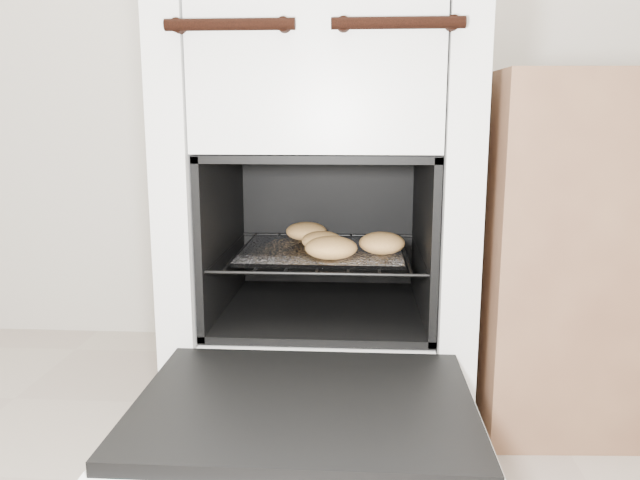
{
  "coord_description": "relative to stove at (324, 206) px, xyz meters",
  "views": [
    {
      "loc": [
        0.21,
        -0.39,
        0.7
      ],
      "look_at": [
        0.12,
        0.98,
        0.44
      ],
      "focal_mm": 35.0,
      "sensor_mm": 36.0,
      "label": 1
    }
  ],
  "objects": [
    {
      "name": "stove",
      "position": [
        0.0,
        0.0,
        0.0
      ],
      "size": [
        0.65,
        0.73,
        1.0
      ],
      "color": "silver",
      "rests_on": "ground"
    },
    {
      "name": "foil_sheet",
      "position": [
        -0.0,
        -0.09,
        -0.09
      ],
      "size": [
        0.37,
        0.33,
        0.01
      ],
      "primitive_type": "cube",
      "color": "white",
      "rests_on": "oven_rack"
    },
    {
      "name": "oven_door",
      "position": [
        0.0,
        -0.55,
        -0.27
      ],
      "size": [
        0.59,
        0.46,
        0.04
      ],
      "color": "black",
      "rests_on": "stove"
    },
    {
      "name": "counter",
      "position": [
        0.76,
        -0.01,
        -0.09
      ],
      "size": [
        0.83,
        0.58,
        0.8
      ],
      "primitive_type": "cube",
      "rotation": [
        0.0,
        0.0,
        0.05
      ],
      "color": "brown",
      "rests_on": "ground"
    },
    {
      "name": "oven_rack",
      "position": [
        0.0,
        -0.07,
        -0.1
      ],
      "size": [
        0.48,
        0.46,
        0.01
      ],
      "color": "black",
      "rests_on": "stove"
    },
    {
      "name": "baked_rolls",
      "position": [
        0.03,
        -0.11,
        -0.07
      ],
      "size": [
        0.32,
        0.34,
        0.05
      ],
      "color": "tan",
      "rests_on": "foil_sheet"
    }
  ]
}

